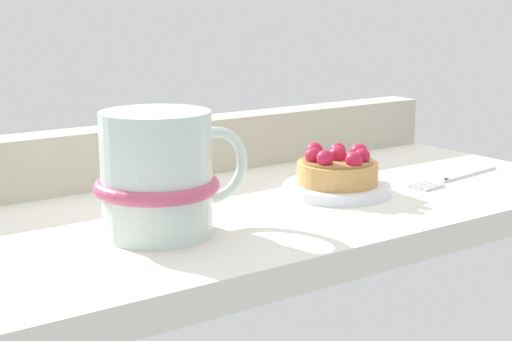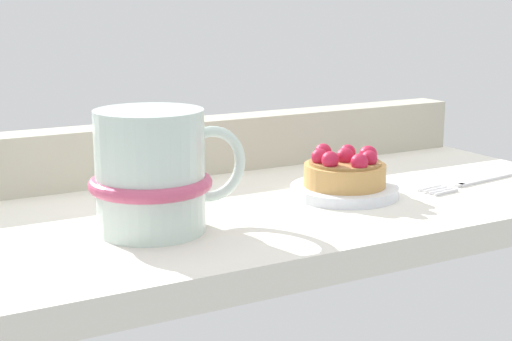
% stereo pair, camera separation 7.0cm
% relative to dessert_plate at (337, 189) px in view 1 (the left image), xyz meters
% --- Properties ---
extents(ground_plane, '(0.69, 0.33, 0.03)m').
position_rel_dessert_plate_xyz_m(ground_plane, '(-0.07, 0.03, -0.02)').
color(ground_plane, silver).
extents(window_rail_back, '(0.68, 0.04, 0.06)m').
position_rel_dessert_plate_xyz_m(window_rail_back, '(-0.07, 0.17, 0.03)').
color(window_rail_back, '#B2AD99').
rests_on(window_rail_back, ground_plane).
extents(dessert_plate, '(0.11, 0.11, 0.01)m').
position_rel_dessert_plate_xyz_m(dessert_plate, '(0.00, 0.00, 0.00)').
color(dessert_plate, silver).
rests_on(dessert_plate, ground_plane).
extents(raspberry_tart, '(0.08, 0.08, 0.04)m').
position_rel_dessert_plate_xyz_m(raspberry_tart, '(-0.00, -0.00, 0.02)').
color(raspberry_tart, tan).
rests_on(raspberry_tart, dessert_plate).
extents(coffee_mug, '(0.14, 0.10, 0.10)m').
position_rel_dessert_plate_xyz_m(coffee_mug, '(-0.21, -0.02, 0.05)').
color(coffee_mug, silver).
rests_on(coffee_mug, ground_plane).
extents(dessert_fork, '(0.15, 0.04, 0.01)m').
position_rel_dessert_plate_xyz_m(dessert_fork, '(0.15, -0.03, -0.00)').
color(dessert_fork, silver).
rests_on(dessert_fork, ground_plane).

